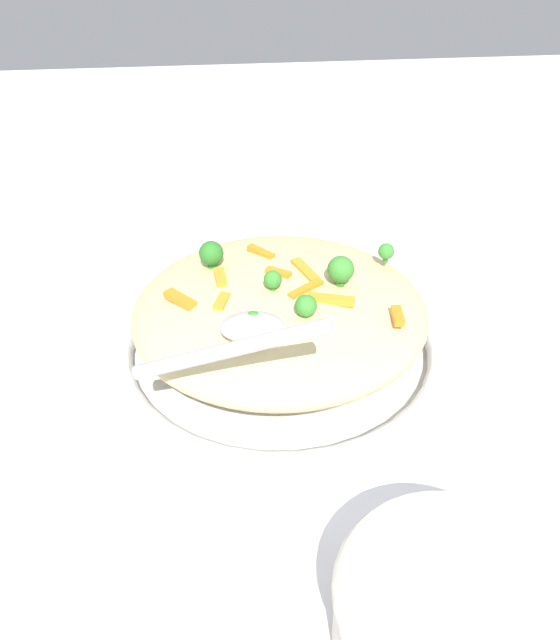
{
  "coord_description": "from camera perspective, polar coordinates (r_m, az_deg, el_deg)",
  "views": [
    {
      "loc": [
        0.05,
        0.51,
        0.45
      ],
      "look_at": [
        0.0,
        0.0,
        0.07
      ],
      "focal_mm": 35.87,
      "sensor_mm": 36.0,
      "label": 1
    }
  ],
  "objects": [
    {
      "name": "ground_plane",
      "position": [
        0.69,
        -0.0,
        -4.51
      ],
      "size": [
        2.4,
        2.4,
        0.0
      ],
      "primitive_type": "plane",
      "color": "silver"
    },
    {
      "name": "serving_bowl",
      "position": [
        0.67,
        -0.0,
        -2.8
      ],
      "size": [
        0.35,
        0.35,
        0.05
      ],
      "color": "silver",
      "rests_on": "ground_plane"
    },
    {
      "name": "pasta_mound",
      "position": [
        0.64,
        -0.0,
        0.82
      ],
      "size": [
        0.29,
        0.28,
        0.07
      ],
      "primitive_type": "ellipsoid",
      "color": "#DBC689",
      "rests_on": "serving_bowl"
    },
    {
      "name": "carrot_piece_0",
      "position": [
        0.63,
        -0.18,
        4.16
      ],
      "size": [
        0.03,
        0.02,
        0.01
      ],
      "primitive_type": "cube",
      "rotation": [
        0.0,
        0.0,
        5.71
      ],
      "color": "orange",
      "rests_on": "pasta_mound"
    },
    {
      "name": "carrot_piece_1",
      "position": [
        0.59,
        10.45,
        0.38
      ],
      "size": [
        0.01,
        0.03,
        0.01
      ],
      "primitive_type": "cube",
      "rotation": [
        0.0,
        0.0,
        1.49
      ],
      "color": "orange",
      "rests_on": "pasta_mound"
    },
    {
      "name": "carrot_piece_2",
      "position": [
        0.61,
        -8.91,
        1.84
      ],
      "size": [
        0.03,
        0.03,
        0.01
      ],
      "primitive_type": "cube",
      "rotation": [
        0.0,
        0.0,
        2.31
      ],
      "color": "orange",
      "rests_on": "pasta_mound"
    },
    {
      "name": "carrot_piece_3",
      "position": [
        0.61,
        2.32,
        2.77
      ],
      "size": [
        0.04,
        0.03,
        0.01
      ],
      "primitive_type": "cube",
      "rotation": [
        0.0,
        0.0,
        3.77
      ],
      "color": "orange",
      "rests_on": "pasta_mound"
    },
    {
      "name": "carrot_piece_4",
      "position": [
        0.6,
        -5.22,
        1.66
      ],
      "size": [
        0.02,
        0.03,
        0.01
      ],
      "primitive_type": "cube",
      "rotation": [
        0.0,
        0.0,
        1.23
      ],
      "color": "orange",
      "rests_on": "pasta_mound"
    },
    {
      "name": "carrot_piece_5",
      "position": [
        0.63,
        -5.34,
        3.81
      ],
      "size": [
        0.01,
        0.03,
        0.01
      ],
      "primitive_type": "cube",
      "rotation": [
        0.0,
        0.0,
        1.66
      ],
      "color": "orange",
      "rests_on": "pasta_mound"
    },
    {
      "name": "carrot_piece_6",
      "position": [
        0.64,
        2.27,
        4.39
      ],
      "size": [
        0.03,
        0.04,
        0.01
      ],
      "primitive_type": "cube",
      "rotation": [
        0.0,
        0.0,
        5.07
      ],
      "color": "orange",
      "rests_on": "pasta_mound"
    },
    {
      "name": "carrot_piece_7",
      "position": [
        0.67,
        -1.71,
        6.04
      ],
      "size": [
        0.03,
        0.03,
        0.01
      ],
      "primitive_type": "cube",
      "rotation": [
        0.0,
        0.0,
        5.45
      ],
      "color": "orange",
      "rests_on": "pasta_mound"
    },
    {
      "name": "carrot_piece_8",
      "position": [
        0.6,
        4.59,
        1.84
      ],
      "size": [
        0.04,
        0.02,
        0.01
      ],
      "primitive_type": "cube",
      "rotation": [
        0.0,
        0.0,
        5.98
      ],
      "color": "orange",
      "rests_on": "pasta_mound"
    },
    {
      "name": "broccoli_floret_0",
      "position": [
        0.56,
        -2.39,
        -0.06
      ],
      "size": [
        0.02,
        0.02,
        0.02
      ],
      "color": "#377928",
      "rests_on": "pasta_mound"
    },
    {
      "name": "broccoli_floret_1",
      "position": [
        0.62,
        5.44,
        4.48
      ],
      "size": [
        0.03,
        0.03,
        0.03
      ],
      "color": "#377928",
      "rests_on": "pasta_mound"
    },
    {
      "name": "broccoli_floret_2",
      "position": [
        0.67,
        9.45,
        6.03
      ],
      "size": [
        0.02,
        0.02,
        0.02
      ],
      "color": "#377928",
      "rests_on": "pasta_mound"
    },
    {
      "name": "broccoli_floret_3",
      "position": [
        0.65,
        -6.15,
        5.91
      ],
      "size": [
        0.02,
        0.02,
        0.03
      ],
      "color": "#296820",
      "rests_on": "pasta_mound"
    },
    {
      "name": "broccoli_floret_4",
      "position": [
        0.57,
        2.33,
        1.27
      ],
      "size": [
        0.02,
        0.02,
        0.02
      ],
      "color": "#377928",
      "rests_on": "pasta_mound"
    },
    {
      "name": "broccoli_floret_5",
      "position": [
        0.6,
        -0.65,
        3.62
      ],
      "size": [
        0.02,
        0.02,
        0.02
      ],
      "color": "#377928",
      "rests_on": "pasta_mound"
    },
    {
      "name": "serving_spoon",
      "position": [
        0.53,
        -3.27,
        -1.3
      ],
      "size": [
        0.15,
        0.12,
        0.08
      ],
      "color": "#B7B7BC",
      "rests_on": "pasta_mound"
    },
    {
      "name": "companion_bowl",
      "position": [
        0.49,
        15.27,
        -24.11
      ],
      "size": [
        0.17,
        0.17,
        0.07
      ],
      "color": "beige",
      "rests_on": "ground_plane"
    }
  ]
}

